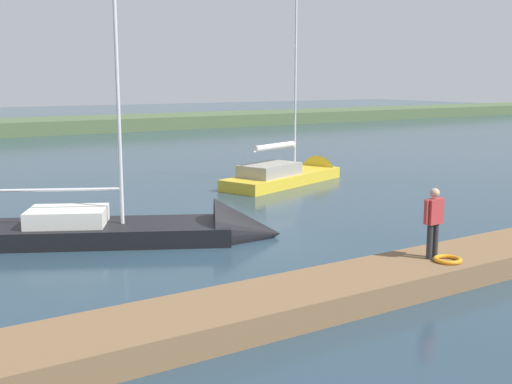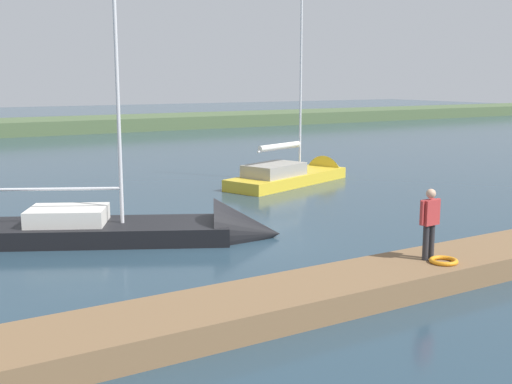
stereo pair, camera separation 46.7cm
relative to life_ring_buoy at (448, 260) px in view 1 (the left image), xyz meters
name	(u,v)px [view 1 (the left image)]	position (x,y,z in m)	size (l,w,h in m)	color
ground_plane	(221,241)	(2.47, -6.33, -0.60)	(200.00, 200.00, 0.00)	#263D4C
dock_pier	(355,287)	(2.47, -0.39, -0.32)	(27.33, 1.96, 0.55)	brown
life_ring_buoy	(448,260)	(0.00, 0.00, 0.00)	(0.66, 0.66, 0.10)	orange
sailboat_inner_slip	(297,178)	(-6.15, -14.34, -0.48)	(8.37, 4.64, 9.63)	gold
sailboat_far_left	(154,234)	(4.09, -7.54, -0.42)	(9.30, 6.23, 9.78)	black
person_on_dock	(434,218)	(0.09, -0.41, 0.92)	(0.64, 0.25, 1.69)	#28282D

